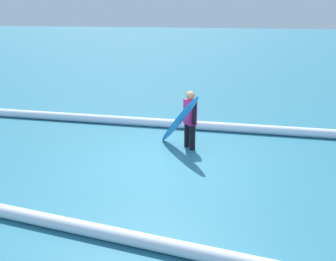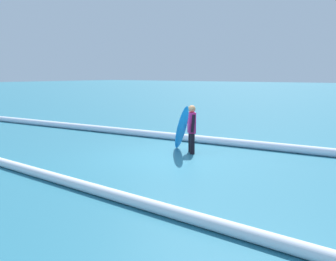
# 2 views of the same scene
# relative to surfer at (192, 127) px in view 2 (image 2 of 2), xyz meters

# --- Properties ---
(ground_plane) EXTENTS (192.46, 192.46, 0.00)m
(ground_plane) POSITION_rel_surfer_xyz_m (0.19, 0.91, -0.80)
(ground_plane) COLOR teal
(surfer) EXTENTS (0.39, 0.47, 1.44)m
(surfer) POSITION_rel_surfer_xyz_m (0.00, 0.00, 0.00)
(surfer) COLOR black
(surfer) RESTS_ON ground_plane
(surfboard) EXTENTS (1.43, 1.44, 1.52)m
(surfboard) POSITION_rel_surfer_xyz_m (0.22, 0.21, -0.05)
(surfboard) COLOR #268CE5
(surfboard) RESTS_ON ground_plane
(wave_crest_foreground) EXTENTS (24.29, 1.70, 0.26)m
(wave_crest_foreground) POSITION_rel_surfer_xyz_m (1.80, -1.61, -0.67)
(wave_crest_foreground) COLOR white
(wave_crest_foreground) RESTS_ON ground_plane
(wave_crest_midground) EXTENTS (17.25, 1.34, 0.22)m
(wave_crest_midground) POSITION_rel_surfer_xyz_m (2.36, 4.39, -0.69)
(wave_crest_midground) COLOR white
(wave_crest_midground) RESTS_ON ground_plane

